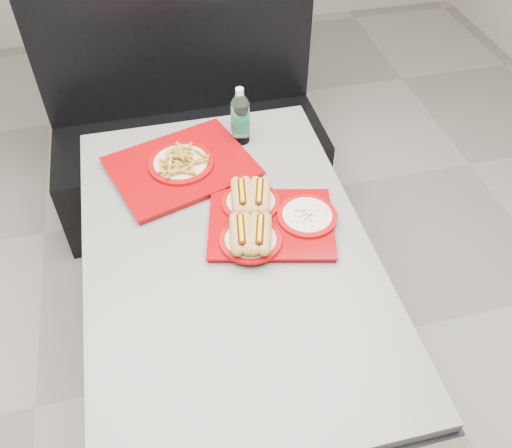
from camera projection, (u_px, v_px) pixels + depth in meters
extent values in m
plane|color=#9B958B|center=(234.00, 365.00, 2.26)|extent=(6.00, 6.00, 0.00)
cylinder|color=black|center=(234.00, 362.00, 2.24)|extent=(0.52, 0.52, 0.05)
cylinder|color=black|center=(231.00, 313.00, 1.98)|extent=(0.11, 0.11, 0.66)
cube|color=black|center=(228.00, 256.00, 1.75)|extent=(0.92, 1.42, 0.01)
cube|color=gray|center=(228.00, 250.00, 1.73)|extent=(0.90, 1.40, 0.04)
cube|color=black|center=(193.00, 169.00, 2.78)|extent=(1.30, 0.55, 0.45)
cube|color=black|center=(175.00, 42.00, 2.53)|extent=(1.30, 0.10, 1.10)
cube|color=#880307|center=(271.00, 225.00, 1.77)|extent=(0.46, 0.39, 0.02)
cube|color=#880307|center=(271.00, 223.00, 1.76)|extent=(0.47, 0.40, 0.01)
cylinder|color=#960506|center=(251.00, 240.00, 1.70)|extent=(0.20, 0.20, 0.01)
cylinder|color=white|center=(251.00, 239.00, 1.69)|extent=(0.16, 0.16, 0.00)
cylinder|color=#960506|center=(251.00, 202.00, 1.82)|extent=(0.20, 0.20, 0.01)
cylinder|color=white|center=(251.00, 201.00, 1.81)|extent=(0.16, 0.16, 0.00)
cylinder|color=#960506|center=(307.00, 216.00, 1.77)|extent=(0.20, 0.20, 0.01)
cylinder|color=white|center=(307.00, 215.00, 1.77)|extent=(0.16, 0.16, 0.00)
cube|color=#880307|center=(182.00, 169.00, 1.97)|extent=(0.56, 0.49, 0.02)
cube|color=#880307|center=(181.00, 166.00, 1.96)|extent=(0.58, 0.51, 0.01)
cylinder|color=#960506|center=(181.00, 163.00, 1.95)|extent=(0.24, 0.24, 0.01)
cylinder|color=white|center=(181.00, 162.00, 1.94)|extent=(0.19, 0.19, 0.01)
cylinder|color=silver|center=(240.00, 122.00, 2.04)|extent=(0.07, 0.07, 0.17)
cylinder|color=#18613F|center=(240.00, 124.00, 2.04)|extent=(0.07, 0.07, 0.05)
cone|color=silver|center=(240.00, 99.00, 1.96)|extent=(0.07, 0.07, 0.04)
cylinder|color=silver|center=(240.00, 91.00, 1.94)|extent=(0.03, 0.03, 0.02)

